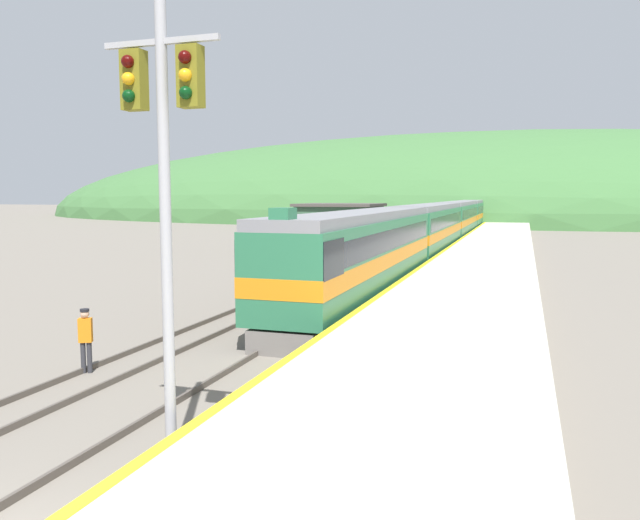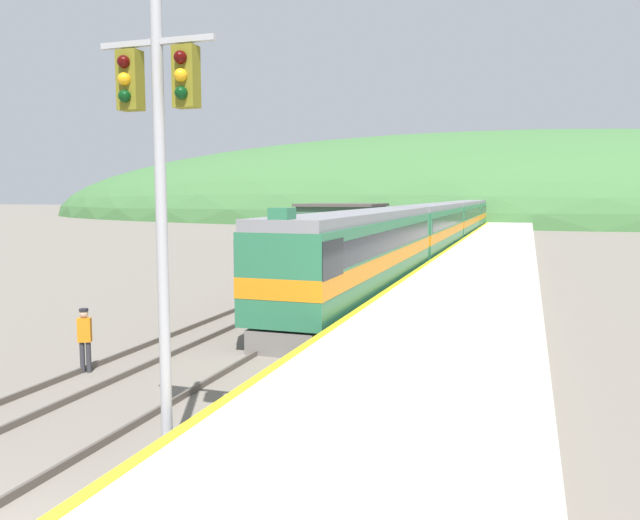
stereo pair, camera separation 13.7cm
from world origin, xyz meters
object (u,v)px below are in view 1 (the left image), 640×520
express_train_lead_car (361,253)px  track_worker (86,336)px  carriage_fourth (473,213)px  carriage_third (457,219)px  signal_mast_main (164,162)px  carriage_second (430,229)px  carriage_fifth (482,210)px

express_train_lead_car → track_worker: bearing=-108.6°
track_worker → carriage_fourth: bearing=86.7°
carriage_third → signal_mast_main: 61.59m
carriage_third → signal_mast_main: bearing=-88.9°
carriage_second → carriage_third: (0.00, 21.34, 0.00)m
signal_mast_main → carriage_second: bearing=91.6°
carriage_third → carriage_fourth: (0.00, 21.34, 0.00)m
carriage_fifth → signal_mast_main: signal_mast_main is taller
carriage_third → carriage_fourth: same height
carriage_fifth → express_train_lead_car: bearing=-90.0°
express_train_lead_car → signal_mast_main: signal_mast_main is taller
track_worker → express_train_lead_car: bearing=71.4°
carriage_second → carriage_fourth: same height
express_train_lead_car → carriage_fifth: bearing=90.0°
carriage_second → track_worker: bearing=-97.3°
express_train_lead_car → carriage_second: size_ratio=1.03×
carriage_fifth → track_worker: carriage_fifth is taller
express_train_lead_car → signal_mast_main: size_ratio=2.48×
express_train_lead_car → carriage_third: (0.00, 43.19, -0.01)m
track_worker → carriage_fifth: bearing=87.4°
carriage_fourth → signal_mast_main: size_ratio=2.41×
carriage_fourth → track_worker: carriage_fourth is taller
signal_mast_main → carriage_fourth: bearing=90.8°
signal_mast_main → track_worker: 8.72m
track_worker → carriage_second: bearing=82.7°
carriage_third → track_worker: bearing=-94.6°
carriage_second → carriage_fourth: 42.68m
carriage_fifth → signal_mast_main: size_ratio=2.41×
carriage_second → carriage_fourth: size_ratio=1.00×
carriage_second → track_worker: size_ratio=11.15×
carriage_fourth → signal_mast_main: 82.90m
carriage_second → track_worker: 35.64m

